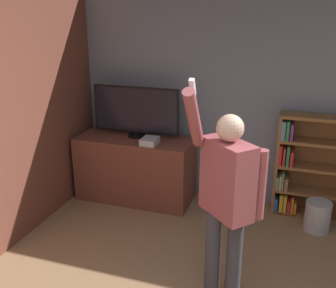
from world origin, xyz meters
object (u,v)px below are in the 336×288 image
at_px(game_console, 150,141).
at_px(person, 226,194).
at_px(television, 136,111).
at_px(waste_bin, 318,216).
at_px(bookshelf, 311,168).

relative_size(game_console, person, 0.12).
distance_m(game_console, person, 1.80).
distance_m(television, person, 2.15).
bearing_deg(television, game_console, -40.48).
height_order(person, waste_bin, person).
relative_size(television, person, 0.58).
bearing_deg(game_console, person, -49.44).
height_order(television, person, person).
bearing_deg(person, waste_bin, 102.55).
bearing_deg(waste_bin, person, -119.53).
distance_m(bookshelf, waste_bin, 0.56).
height_order(game_console, waste_bin, game_console).
bearing_deg(person, bookshelf, 110.82).
bearing_deg(television, person, -47.97).
relative_size(television, bookshelf, 0.90).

